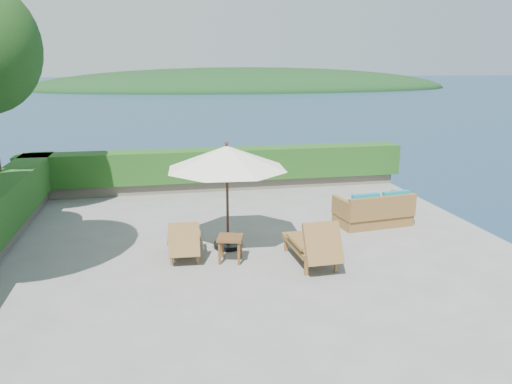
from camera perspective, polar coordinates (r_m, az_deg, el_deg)
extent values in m
plane|color=gray|center=(11.31, -0.70, -6.46)|extent=(12.00, 12.00, 0.00)
cube|color=#514B40|center=(11.95, -0.68, -13.44)|extent=(12.00, 12.00, 3.00)
plane|color=#172E48|center=(12.69, -0.66, -19.24)|extent=(600.00, 600.00, 0.00)
ellipsoid|color=black|center=(152.95, -1.17, 11.73)|extent=(126.00, 57.60, 12.60)
cube|color=#6E6558|center=(16.56, -4.28, 0.90)|extent=(12.00, 0.60, 0.36)
cube|color=#1B4413|center=(16.42, -4.32, 3.18)|extent=(12.40, 0.90, 1.00)
cylinder|color=black|center=(11.39, -3.21, -6.07)|extent=(0.83, 0.83, 0.10)
cylinder|color=#381E14|center=(11.05, -3.29, -0.65)|extent=(0.08, 0.08, 2.33)
cone|color=silver|center=(10.85, -3.36, 3.97)|extent=(3.42, 3.42, 0.51)
sphere|color=#381E14|center=(10.80, -3.38, 5.57)|extent=(0.11, 0.11, 0.08)
cube|color=olive|center=(10.51, -9.61, -7.61)|extent=(0.06, 0.06, 0.25)
cube|color=olive|center=(10.51, -6.67, -7.51)|extent=(0.06, 0.06, 0.25)
cube|color=olive|center=(11.59, -9.50, -5.50)|extent=(0.06, 0.06, 0.25)
cube|color=olive|center=(11.58, -6.83, -5.41)|extent=(0.06, 0.06, 0.25)
cube|color=olive|center=(11.08, -8.18, -5.49)|extent=(0.70, 1.28, 0.09)
cube|color=olive|center=(10.31, -8.22, -5.44)|extent=(0.65, 0.44, 0.67)
cube|color=olive|center=(10.86, -9.93, -5.18)|extent=(0.10, 0.82, 0.05)
cube|color=olive|center=(10.85, -6.48, -5.06)|extent=(0.10, 0.82, 0.05)
cube|color=olive|center=(9.94, 5.75, -8.67)|extent=(0.07, 0.07, 0.29)
cube|color=olive|center=(10.15, 9.15, -8.27)|extent=(0.07, 0.07, 0.29)
cube|color=olive|center=(11.13, 3.44, -6.04)|extent=(0.07, 0.07, 0.29)
cube|color=olive|center=(11.32, 6.52, -5.75)|extent=(0.07, 0.07, 0.29)
cube|color=olive|center=(10.66, 5.98, -5.94)|extent=(0.80, 1.50, 0.10)
cube|color=olive|center=(9.81, 7.68, -5.86)|extent=(0.76, 0.51, 0.79)
cube|color=olive|center=(10.28, 4.40, -5.67)|extent=(0.11, 0.96, 0.06)
cube|color=olive|center=(10.53, 8.39, -5.29)|extent=(0.11, 0.96, 0.06)
cube|color=brown|center=(10.38, -4.19, -7.01)|extent=(0.06, 0.06, 0.49)
cube|color=brown|center=(10.33, -1.97, -7.09)|extent=(0.06, 0.06, 0.49)
cube|color=brown|center=(10.75, -3.87, -6.23)|extent=(0.06, 0.06, 0.49)
cube|color=brown|center=(10.70, -1.73, -6.31)|extent=(0.06, 0.06, 0.49)
cube|color=brown|center=(10.45, -2.96, -5.25)|extent=(0.63, 0.63, 0.06)
cube|color=olive|center=(13.25, 13.18, -2.76)|extent=(1.96, 1.15, 0.41)
cube|color=olive|center=(12.80, 14.28, -1.74)|extent=(1.87, 0.37, 0.57)
cube|color=olive|center=(12.73, 9.83, -1.83)|extent=(0.24, 0.94, 0.47)
cube|color=olive|center=(13.65, 16.44, -1.12)|extent=(0.24, 0.94, 0.47)
cube|color=#13768A|center=(13.00, 11.50, -1.63)|extent=(0.89, 0.84, 0.19)
cube|color=#13768A|center=(13.44, 14.72, -1.28)|extent=(0.89, 0.84, 0.19)
cube|color=#13768A|center=(12.62, 12.41, -1.04)|extent=(0.74, 0.23, 0.37)
cube|color=#13768A|center=(13.07, 15.69, -0.70)|extent=(0.74, 0.23, 0.37)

